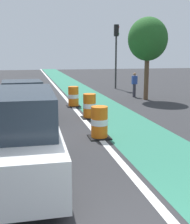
{
  "coord_description": "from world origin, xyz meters",
  "views": [
    {
      "loc": [
        -1.39,
        -3.45,
        2.82
      ],
      "look_at": [
        0.53,
        4.86,
        1.1
      ],
      "focal_mm": 46.32,
      "sensor_mm": 36.0,
      "label": 1
    }
  ],
  "objects_px": {
    "pedestrian_crossing": "(134,84)",
    "traffic_light_corner": "(116,45)",
    "parked_sedan_second": "(23,100)",
    "traffic_barrel_mid": "(90,106)",
    "street_tree_sidewalk": "(148,40)",
    "traffic_barrel_back": "(73,97)",
    "parked_suv_nearest": "(17,136)",
    "traffic_barrel_front": "(99,123)"
  },
  "relations": [
    {
      "from": "traffic_barrel_back",
      "to": "street_tree_sidewalk",
      "type": "relative_size",
      "value": 0.22
    },
    {
      "from": "traffic_barrel_front",
      "to": "pedestrian_crossing",
      "type": "relative_size",
      "value": 0.68
    },
    {
      "from": "parked_suv_nearest",
      "to": "street_tree_sidewalk",
      "type": "distance_m",
      "value": 13.08
    },
    {
      "from": "traffic_barrel_front",
      "to": "traffic_light_corner",
      "type": "bearing_deg",
      "value": 70.81
    },
    {
      "from": "pedestrian_crossing",
      "to": "traffic_light_corner",
      "type": "bearing_deg",
      "value": 87.81
    },
    {
      "from": "street_tree_sidewalk",
      "to": "pedestrian_crossing",
      "type": "bearing_deg",
      "value": 105.87
    },
    {
      "from": "traffic_barrel_mid",
      "to": "traffic_light_corner",
      "type": "bearing_deg",
      "value": 67.11
    },
    {
      "from": "parked_sedan_second",
      "to": "traffic_barrel_front",
      "type": "distance_m",
      "value": 4.42
    },
    {
      "from": "parked_sedan_second",
      "to": "traffic_barrel_mid",
      "type": "bearing_deg",
      "value": -8.72
    },
    {
      "from": "parked_sedan_second",
      "to": "pedestrian_crossing",
      "type": "xyz_separation_m",
      "value": [
        7.1,
        5.16,
        0.03
      ]
    },
    {
      "from": "traffic_light_corner",
      "to": "street_tree_sidewalk",
      "type": "xyz_separation_m",
      "value": [
        0.15,
        -5.99,
        0.17
      ]
    },
    {
      "from": "parked_sedan_second",
      "to": "traffic_barrel_mid",
      "type": "distance_m",
      "value": 2.94
    },
    {
      "from": "pedestrian_crossing",
      "to": "street_tree_sidewalk",
      "type": "relative_size",
      "value": 0.32
    },
    {
      "from": "parked_suv_nearest",
      "to": "parked_sedan_second",
      "type": "xyz_separation_m",
      "value": [
        0.01,
        6.43,
        -0.2
      ]
    },
    {
      "from": "traffic_barrel_front",
      "to": "traffic_barrel_back",
      "type": "relative_size",
      "value": 1.0
    },
    {
      "from": "traffic_barrel_front",
      "to": "traffic_barrel_back",
      "type": "bearing_deg",
      "value": 89.41
    },
    {
      "from": "traffic_light_corner",
      "to": "pedestrian_crossing",
      "type": "height_order",
      "value": "traffic_light_corner"
    },
    {
      "from": "parked_sedan_second",
      "to": "street_tree_sidewalk",
      "type": "height_order",
      "value": "street_tree_sidewalk"
    },
    {
      "from": "traffic_light_corner",
      "to": "street_tree_sidewalk",
      "type": "distance_m",
      "value": 5.99
    },
    {
      "from": "pedestrian_crossing",
      "to": "street_tree_sidewalk",
      "type": "distance_m",
      "value": 3.06
    },
    {
      "from": "traffic_barrel_front",
      "to": "traffic_barrel_mid",
      "type": "relative_size",
      "value": 1.0
    },
    {
      "from": "parked_suv_nearest",
      "to": "traffic_barrel_back",
      "type": "distance_m",
      "value": 9.41
    },
    {
      "from": "parked_sedan_second",
      "to": "traffic_light_corner",
      "type": "xyz_separation_m",
      "value": [
        7.29,
        9.98,
        2.67
      ]
    },
    {
      "from": "traffic_barrel_back",
      "to": "pedestrian_crossing",
      "type": "relative_size",
      "value": 0.68
    },
    {
      "from": "parked_suv_nearest",
      "to": "traffic_barrel_mid",
      "type": "distance_m",
      "value": 6.67
    },
    {
      "from": "traffic_barrel_front",
      "to": "pedestrian_crossing",
      "type": "xyz_separation_m",
      "value": [
        4.53,
        8.74,
        0.33
      ]
    },
    {
      "from": "parked_suv_nearest",
      "to": "traffic_barrel_front",
      "type": "bearing_deg",
      "value": 47.9
    },
    {
      "from": "traffic_light_corner",
      "to": "parked_suv_nearest",
      "type": "bearing_deg",
      "value": -113.97
    },
    {
      "from": "traffic_light_corner",
      "to": "pedestrian_crossing",
      "type": "bearing_deg",
      "value": -92.19
    },
    {
      "from": "traffic_barrel_mid",
      "to": "street_tree_sidewalk",
      "type": "height_order",
      "value": "street_tree_sidewalk"
    },
    {
      "from": "parked_sedan_second",
      "to": "pedestrian_crossing",
      "type": "distance_m",
      "value": 8.78
    },
    {
      "from": "traffic_barrel_front",
      "to": "street_tree_sidewalk",
      "type": "xyz_separation_m",
      "value": [
        4.86,
        7.57,
        3.14
      ]
    },
    {
      "from": "parked_sedan_second",
      "to": "traffic_barrel_back",
      "type": "height_order",
      "value": "parked_sedan_second"
    },
    {
      "from": "street_tree_sidewalk",
      "to": "parked_suv_nearest",
      "type": "bearing_deg",
      "value": -125.54
    },
    {
      "from": "traffic_barrel_mid",
      "to": "street_tree_sidewalk",
      "type": "distance_m",
      "value": 7.08
    },
    {
      "from": "traffic_barrel_mid",
      "to": "pedestrian_crossing",
      "type": "xyz_separation_m",
      "value": [
        4.21,
        5.6,
        0.33
      ]
    },
    {
      "from": "traffic_barrel_mid",
      "to": "traffic_barrel_back",
      "type": "xyz_separation_m",
      "value": [
        -0.25,
        3.03,
        0.0
      ]
    },
    {
      "from": "parked_suv_nearest",
      "to": "traffic_barrel_mid",
      "type": "relative_size",
      "value": 4.25
    },
    {
      "from": "parked_sedan_second",
      "to": "traffic_barrel_back",
      "type": "distance_m",
      "value": 3.71
    },
    {
      "from": "street_tree_sidewalk",
      "to": "parked_sedan_second",
      "type": "bearing_deg",
      "value": -151.78
    },
    {
      "from": "traffic_barrel_back",
      "to": "traffic_barrel_mid",
      "type": "bearing_deg",
      "value": -85.21
    },
    {
      "from": "traffic_barrel_mid",
      "to": "traffic_barrel_back",
      "type": "height_order",
      "value": "same"
    }
  ]
}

